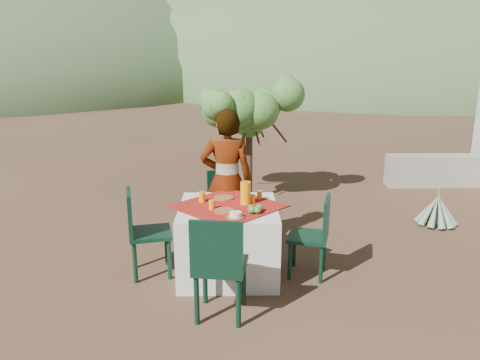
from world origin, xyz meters
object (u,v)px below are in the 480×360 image
Objects in this scene: chair_left at (142,229)px; person at (227,181)px; agave at (437,211)px; juice_pitcher at (246,193)px; chair_near at (219,264)px; table at (228,240)px; shrub_tree at (253,115)px; chair_far at (224,199)px; chair_right at (315,233)px.

chair_left is 0.55× the size of person.
juice_pitcher is at bearing -152.91° from agave.
chair_near reaches higher than chair_left.
shrub_tree is at bearing 82.33° from table.
chair_near is 0.58× the size of person.
table reaches higher than agave.
person is 3.04m from agave.
person is (-0.02, 0.66, 0.47)m from table.
table is 5.40× the size of juice_pitcher.
shrub_tree reaches higher than juice_pitcher.
chair_far is 1.77m from shrub_tree.
table is at bearing -86.28° from chair_near.
chair_left is 0.55× the size of shrub_tree.
person is 2.85× the size of agave.
shrub_tree is at bearing 55.59° from chair_far.
chair_near is 0.57× the size of shrub_tree.
table is 1.39× the size of chair_left.
chair_far is 0.49× the size of person.
chair_near is at bearing -149.69° from chair_left.
person is (0.05, -0.48, 0.38)m from chair_far.
chair_left is 1.08× the size of chair_right.
person is at bearing 108.77° from juice_pitcher.
shrub_tree is (0.42, 3.54, 0.81)m from chair_near.
chair_left reaches higher than agave.
person reaches higher than chair_right.
chair_near is at bearing -104.59° from juice_pitcher.
juice_pitcher is at bearing -96.52° from chair_near.
table is 0.77× the size of person.
chair_right is at bearing -78.29° from shrub_tree.
chair_far is at bearing -174.67° from agave.
chair_far reaches higher than table.
juice_pitcher is (1.08, 0.08, 0.36)m from chair_left.
chair_right is 3.62× the size of juice_pitcher.
shrub_tree is 7.10× the size of juice_pitcher.
agave is 3.07m from juice_pitcher.
person reaches higher than chair_far.
chair_left is at bearing -178.09° from table.
chair_right is (0.98, 0.85, -0.06)m from chair_near.
chair_far is 0.86× the size of chair_near.
chair_left is 3.89× the size of juice_pitcher.
chair_left is 1.16m from person.
chair_near reaches higher than chair_far.
chair_near reaches higher than chair_right.
chair_left is 1.15m from juice_pitcher.
chair_left is at bearing -115.35° from shrub_tree.
juice_pitcher is (0.25, 0.97, 0.34)m from chair_near.
chair_near is 1.06m from juice_pitcher.
agave is at bearing -13.08° from chair_far.
chair_far is at bearing 103.06° from juice_pitcher.
juice_pitcher reaches higher than chair_right.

